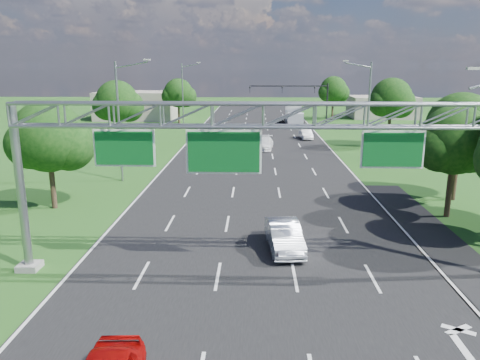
{
  "coord_description": "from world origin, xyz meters",
  "views": [
    {
      "loc": [
        -0.09,
        -8.67,
        9.6
      ],
      "look_at": [
        -0.88,
        15.13,
        3.78
      ],
      "focal_mm": 35.0,
      "sensor_mm": 36.0,
      "label": 1
    }
  ],
  "objects_px": {
    "sign_gantry": "(265,129)",
    "silver_sedan": "(284,236)",
    "traffic_signal": "(305,95)",
    "box_truck": "(294,116)"
  },
  "relations": [
    {
      "from": "sign_gantry",
      "to": "silver_sedan",
      "type": "height_order",
      "value": "sign_gantry"
    },
    {
      "from": "sign_gantry",
      "to": "silver_sedan",
      "type": "relative_size",
      "value": 5.03
    },
    {
      "from": "traffic_signal",
      "to": "box_truck",
      "type": "distance_m",
      "value": 5.65
    },
    {
      "from": "traffic_signal",
      "to": "silver_sedan",
      "type": "relative_size",
      "value": 2.62
    },
    {
      "from": "silver_sedan",
      "to": "box_truck",
      "type": "relative_size",
      "value": 0.51
    },
    {
      "from": "traffic_signal",
      "to": "box_truck",
      "type": "bearing_deg",
      "value": 105.82
    },
    {
      "from": "traffic_signal",
      "to": "silver_sedan",
      "type": "bearing_deg",
      "value": -96.82
    },
    {
      "from": "sign_gantry",
      "to": "silver_sedan",
      "type": "bearing_deg",
      "value": 68.5
    },
    {
      "from": "traffic_signal",
      "to": "box_truck",
      "type": "xyz_separation_m",
      "value": [
        -1.2,
        4.23,
        -3.55
      ]
    },
    {
      "from": "sign_gantry",
      "to": "silver_sedan",
      "type": "distance_m",
      "value": 6.9
    }
  ]
}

